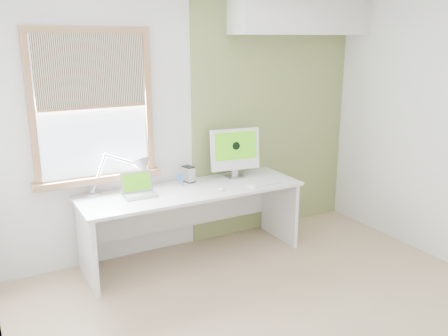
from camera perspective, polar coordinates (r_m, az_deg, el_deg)
room at (r=3.45m, az=8.38°, el=0.75°), size 4.04×3.54×2.64m
accent_wall at (r=5.40m, az=5.85°, el=6.13°), size 2.00×0.02×2.60m
soffit at (r=5.32m, az=9.14°, el=17.76°), size 1.60×0.40×0.42m
window at (r=4.53m, az=-15.42°, el=7.01°), size 1.20×0.14×1.42m
desk at (r=4.78m, az=-4.12°, el=-4.55°), size 2.20×0.70×0.73m
desk_lamp at (r=4.62m, az=-10.80°, el=-0.28°), size 0.68×0.32×0.39m
laptop at (r=4.54m, az=-10.20°, el=-2.57°), size 0.31×0.25×0.21m
phone_dock at (r=4.79m, az=-5.29°, el=-1.61°), size 0.07×0.07×0.13m
external_drive at (r=4.88m, az=-4.29°, el=-0.73°), size 0.11×0.14×0.17m
imac at (r=4.98m, az=1.33°, el=2.13°), size 0.54×0.20×0.52m
keyboard at (r=4.83m, az=5.27°, el=-1.81°), size 0.44×0.16×0.02m
mouse at (r=4.60m, az=-0.29°, el=-2.57°), size 0.07×0.10×0.03m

